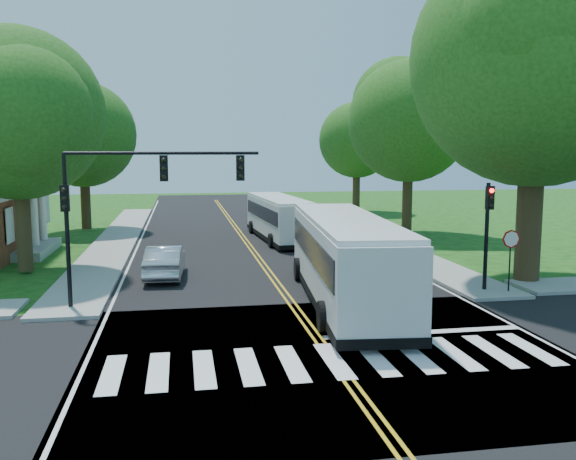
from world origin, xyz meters
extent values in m
plane|color=#114010|center=(0.00, 0.00, 0.00)|extent=(140.00, 140.00, 0.00)
cube|color=black|center=(0.00, 18.00, 0.01)|extent=(14.00, 96.00, 0.01)
cube|color=black|center=(0.00, 0.00, 0.01)|extent=(60.00, 12.00, 0.01)
cube|color=gold|center=(0.00, 22.00, 0.01)|extent=(0.36, 70.00, 0.01)
cube|color=silver|center=(-6.80, 22.00, 0.01)|extent=(0.12, 70.00, 0.01)
cube|color=silver|center=(6.80, 22.00, 0.01)|extent=(0.12, 70.00, 0.01)
cube|color=silver|center=(0.00, -0.50, 0.02)|extent=(12.60, 3.00, 0.01)
cube|color=silver|center=(3.50, 1.60, 0.02)|extent=(6.60, 0.40, 0.01)
cube|color=gray|center=(-8.30, 25.00, 0.07)|extent=(2.60, 40.00, 0.15)
cube|color=gray|center=(8.30, 25.00, 0.07)|extent=(2.60, 40.00, 0.15)
cylinder|color=#352715|center=(11.00, 8.00, 3.15)|extent=(1.10, 1.10, 6.00)
sphere|color=#3A7823|center=(11.00, 8.00, 9.66)|extent=(10.80, 10.80, 10.80)
cylinder|color=#352715|center=(-11.50, 14.00, 2.55)|extent=(0.70, 0.70, 4.80)
sphere|color=#3A7823|center=(-11.50, 14.00, 7.55)|extent=(8.00, 8.00, 8.00)
cylinder|color=#352715|center=(-11.00, 30.00, 2.35)|extent=(0.70, 0.70, 4.40)
sphere|color=#3A7823|center=(-11.00, 30.00, 7.02)|extent=(7.60, 7.60, 7.60)
cylinder|color=#352715|center=(11.50, 24.00, 2.65)|extent=(0.70, 0.70, 5.00)
sphere|color=#3A7823|center=(11.50, 24.00, 7.88)|extent=(8.40, 8.40, 8.40)
cylinder|color=#352715|center=(12.50, 40.00, 2.35)|extent=(0.70, 0.70, 4.40)
sphere|color=#3A7823|center=(12.50, 40.00, 6.89)|extent=(7.20, 7.20, 7.20)
cube|color=silver|center=(-12.40, 20.00, 4.40)|extent=(1.40, 6.00, 0.45)
cube|color=gray|center=(-12.40, 20.00, 0.25)|extent=(1.80, 6.00, 0.50)
cylinder|color=silver|center=(-12.40, 17.80, 2.10)|extent=(0.50, 0.50, 4.20)
cylinder|color=silver|center=(-12.40, 20.00, 2.10)|extent=(0.50, 0.50, 4.20)
cylinder|color=silver|center=(-12.40, 22.20, 2.10)|extent=(0.50, 0.50, 4.20)
cylinder|color=black|center=(-8.20, 6.50, 2.45)|extent=(0.16, 0.16, 4.60)
cube|color=black|center=(-8.20, 6.35, 4.15)|extent=(0.30, 0.22, 0.95)
sphere|color=black|center=(-8.20, 6.21, 4.45)|extent=(0.18, 0.18, 0.18)
cylinder|color=black|center=(-4.70, 6.50, 5.75)|extent=(7.00, 0.12, 0.12)
cube|color=black|center=(-4.70, 6.35, 5.20)|extent=(0.30, 0.22, 0.95)
cube|color=black|center=(-1.90, 6.35, 5.20)|extent=(0.30, 0.22, 0.95)
cylinder|color=black|center=(8.20, 6.50, 2.35)|extent=(0.16, 0.16, 4.40)
cube|color=black|center=(8.20, 6.35, 3.95)|extent=(0.30, 0.22, 0.95)
sphere|color=#FF0A05|center=(8.20, 6.21, 4.25)|extent=(0.18, 0.18, 0.18)
cylinder|color=black|center=(9.00, 6.00, 1.25)|extent=(0.06, 0.06, 2.20)
cylinder|color=#A50A07|center=(9.00, 5.97, 2.30)|extent=(0.76, 0.04, 0.76)
cube|color=silver|center=(2.07, 5.92, 1.67)|extent=(3.86, 12.83, 2.95)
cube|color=black|center=(2.07, 5.92, 2.21)|extent=(3.85, 11.96, 1.02)
cube|color=black|center=(2.65, 12.26, 2.05)|extent=(2.62, 0.34, 1.71)
cube|color=orange|center=(2.65, 12.26, 3.01)|extent=(1.82, 0.26, 0.34)
cube|color=black|center=(2.07, 5.92, 0.37)|extent=(3.92, 12.94, 0.32)
cube|color=silver|center=(2.07, 5.92, 3.20)|extent=(3.77, 12.45, 0.24)
cylinder|color=black|center=(3.84, 9.95, 0.53)|extent=(0.43, 1.05, 1.03)
cylinder|color=black|center=(1.06, 10.20, 0.53)|extent=(0.43, 1.05, 1.03)
cylinder|color=black|center=(3.11, 1.95, 0.53)|extent=(0.43, 1.05, 1.03)
cylinder|color=black|center=(0.34, 2.20, 0.53)|extent=(0.43, 1.05, 1.03)
cube|color=silver|center=(2.22, 23.08, 1.42)|extent=(2.98, 10.87, 2.50)
cube|color=black|center=(2.22, 23.08, 1.88)|extent=(3.00, 10.12, 0.86)
cube|color=black|center=(1.89, 28.49, 1.74)|extent=(2.23, 0.24, 1.46)
cube|color=orange|center=(1.89, 28.49, 2.56)|extent=(1.55, 0.20, 0.29)
cube|color=black|center=(2.22, 23.08, 0.31)|extent=(3.04, 10.97, 0.27)
cube|color=silver|center=(2.22, 23.08, 2.73)|extent=(2.91, 10.54, 0.20)
cylinder|color=black|center=(3.18, 26.70, 0.45)|extent=(0.34, 0.89, 0.87)
cylinder|color=black|center=(0.82, 26.55, 0.45)|extent=(0.34, 0.89, 0.87)
cylinder|color=black|center=(3.60, 19.88, 0.45)|extent=(0.34, 0.89, 0.87)
cylinder|color=black|center=(1.24, 19.74, 0.45)|extent=(0.34, 0.89, 0.87)
imported|color=silver|center=(-4.90, 11.78, 0.76)|extent=(1.88, 4.66, 1.50)
imported|color=#B7BABF|center=(5.11, 13.45, 0.72)|extent=(2.47, 5.16, 1.42)
imported|color=black|center=(5.15, 21.32, 0.66)|extent=(2.60, 4.73, 1.30)
camera|label=1|loc=(-4.11, -16.42, 5.81)|focal=38.00mm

